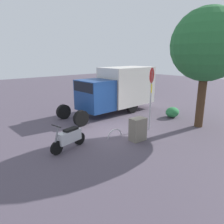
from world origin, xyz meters
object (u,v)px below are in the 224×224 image
at_px(motorcycle, 69,137).
at_px(box_truck_near, 117,88).
at_px(stop_sign, 151,89).
at_px(bike_rack_hoop, 115,137).
at_px(utility_cabinet, 138,129).
at_px(street_tree, 207,45).

bearing_deg(motorcycle, box_truck_near, -161.75).
distance_m(stop_sign, bike_rack_hoop, 3.10).
height_order(motorcycle, bike_rack_hoop, motorcycle).
xyz_separation_m(motorcycle, utility_cabinet, (-2.88, 1.23, 0.01)).
xyz_separation_m(utility_cabinet, bike_rack_hoop, (0.55, -0.97, -0.53)).
bearing_deg(street_tree, stop_sign, -32.81).
bearing_deg(bike_rack_hoop, motorcycle, -6.52).
distance_m(box_truck_near, bike_rack_hoop, 5.15).
bearing_deg(bike_rack_hoop, box_truck_near, -133.87).
xyz_separation_m(street_tree, utility_cabinet, (4.03, -0.88, -3.77)).
height_order(box_truck_near, street_tree, street_tree).
relative_size(street_tree, bike_rack_hoop, 7.27).
height_order(street_tree, bike_rack_hoop, street_tree).
bearing_deg(utility_cabinet, stop_sign, -158.60).
xyz_separation_m(box_truck_near, motorcycle, (5.70, 3.25, -1.13)).
relative_size(stop_sign, utility_cabinet, 3.02).
relative_size(box_truck_near, motorcycle, 3.87).
height_order(utility_cabinet, bike_rack_hoop, utility_cabinet).
relative_size(box_truck_near, stop_sign, 2.15).
bearing_deg(box_truck_near, stop_sign, 71.78).
xyz_separation_m(box_truck_near, utility_cabinet, (2.83, 4.48, -1.11)).
height_order(box_truck_near, stop_sign, stop_sign).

